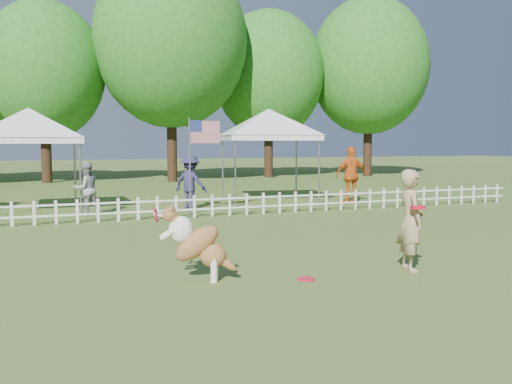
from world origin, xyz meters
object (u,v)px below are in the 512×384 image
dog (198,243)px  handler (411,220)px  flag_pole (190,167)px  spectator_a (86,189)px  spectator_b (190,182)px  canopy_tent_left (30,161)px  frisbee_on_turf (306,279)px  canopy_tent_right (268,156)px  spectator_c (351,175)px

dog → handler: bearing=11.1°
flag_pole → spectator_a: 2.90m
spectator_b → dog: bearing=123.6°
dog → canopy_tent_left: size_ratio=0.38×
frisbee_on_turf → canopy_tent_right: (3.82, 10.43, 1.52)m
canopy_tent_right → spectator_c: bearing=-26.0°
handler → canopy_tent_left: bearing=41.4°
dog → spectator_a: bearing=116.8°
canopy_tent_right → spectator_b: size_ratio=1.88×
frisbee_on_turf → spectator_b: 9.21m
handler → spectator_c: spectator_c is taller
dog → spectator_c: bearing=68.9°
frisbee_on_turf → handler: bearing=-1.8°
canopy_tent_left → spectator_b: 4.63m
spectator_b → handler: bearing=144.6°
spectator_c → spectator_a: bearing=6.2°
dog → canopy_tent_right: bearing=83.2°
flag_pole → spectator_b: bearing=61.5°
spectator_a → spectator_c: spectator_c is taller
canopy_tent_left → spectator_b: size_ratio=1.79×
canopy_tent_left → flag_pole: canopy_tent_left is taller
handler → frisbee_on_turf: 1.95m
dog → spectator_b: (2.23, 8.60, 0.26)m
handler → spectator_c: (4.29, 8.83, 0.14)m
flag_pole → spectator_a: (-2.68, 0.95, -0.60)m
canopy_tent_right → spectator_c: size_ratio=1.63×
frisbee_on_turf → spectator_a: spectator_a is taller
spectator_b → flag_pole: bearing=122.4°
dog → canopy_tent_left: (-2.21, 9.76, 0.91)m
frisbee_on_turf → spectator_c: bearing=55.3°
canopy_tent_left → spectator_c: size_ratio=1.56×
dog → frisbee_on_turf: (1.48, -0.54, -0.54)m
handler → flag_pole: bearing=23.4°
canopy_tent_left → canopy_tent_right: bearing=2.0°
dog → spectator_c: (7.56, 8.24, 0.39)m
handler → spectator_b: bearing=20.0°
spectator_a → spectator_b: (3.02, 0.27, 0.08)m
handler → canopy_tent_left: size_ratio=0.54×
spectator_a → dog: bearing=76.5°
canopy_tent_left → spectator_c: bearing=-7.9°
flag_pole → spectator_c: size_ratio=1.42×
canopy_tent_right → spectator_b: (-3.07, -1.29, -0.72)m
handler → flag_pole: flag_pole is taller
handler → spectator_a: handler is taller
dog → flag_pole: size_ratio=0.41×
handler → canopy_tent_left: 11.73m
spectator_c → frisbee_on_turf: bearing=62.1°
dog → frisbee_on_turf: 1.66m
spectator_b → spectator_c: bearing=-135.8°
canopy_tent_left → dog: bearing=-76.3°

